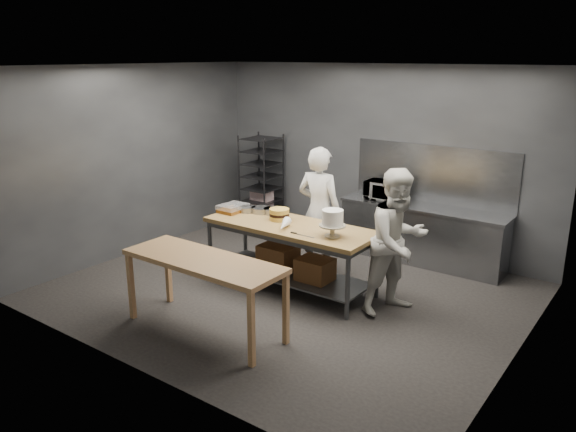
# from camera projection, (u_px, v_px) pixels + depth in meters

# --- Properties ---
(ground) EXTENTS (6.00, 6.00, 0.00)m
(ground) POSITION_uv_depth(u_px,v_px,m) (287.00, 292.00, 7.70)
(ground) COLOR black
(ground) RESTS_ON ground
(back_wall) EXTENTS (6.00, 0.04, 3.00)m
(back_wall) POSITION_uv_depth(u_px,v_px,m) (376.00, 158.00, 9.23)
(back_wall) COLOR #4C4F54
(back_wall) RESTS_ON ground
(work_table) EXTENTS (2.40, 0.90, 0.92)m
(work_table) POSITION_uv_depth(u_px,v_px,m) (291.00, 249.00, 7.69)
(work_table) COLOR olive
(work_table) RESTS_ON ground
(near_counter) EXTENTS (2.00, 0.70, 0.90)m
(near_counter) POSITION_uv_depth(u_px,v_px,m) (203.00, 266.00, 6.41)
(near_counter) COLOR olive
(near_counter) RESTS_ON ground
(back_counter) EXTENTS (2.60, 0.60, 0.90)m
(back_counter) POSITION_uv_depth(u_px,v_px,m) (422.00, 234.00, 8.71)
(back_counter) COLOR slate
(back_counter) RESTS_ON ground
(splashback_panel) EXTENTS (2.60, 0.02, 0.90)m
(splashback_panel) POSITION_uv_depth(u_px,v_px,m) (433.00, 174.00, 8.69)
(splashback_panel) COLOR slate
(splashback_panel) RESTS_ON back_counter
(speed_rack) EXTENTS (0.63, 0.68, 1.75)m
(speed_rack) POSITION_uv_depth(u_px,v_px,m) (262.00, 183.00, 10.29)
(speed_rack) COLOR black
(speed_rack) RESTS_ON ground
(chef_behind) EXTENTS (0.71, 0.49, 1.89)m
(chef_behind) POSITION_uv_depth(u_px,v_px,m) (319.00, 211.00, 8.16)
(chef_behind) COLOR white
(chef_behind) RESTS_ON ground
(chef_right) EXTENTS (0.99, 1.09, 1.84)m
(chef_right) POSITION_uv_depth(u_px,v_px,m) (398.00, 242.00, 6.90)
(chef_right) COLOR silver
(chef_right) RESTS_ON ground
(microwave) EXTENTS (0.54, 0.37, 0.30)m
(microwave) POSITION_uv_depth(u_px,v_px,m) (383.00, 190.00, 8.93)
(microwave) COLOR black
(microwave) RESTS_ON back_counter
(frosted_cake_stand) EXTENTS (0.34, 0.34, 0.35)m
(frosted_cake_stand) POSITION_uv_depth(u_px,v_px,m) (333.00, 220.00, 7.02)
(frosted_cake_stand) COLOR #ABA289
(frosted_cake_stand) RESTS_ON work_table
(layer_cake) EXTENTS (0.28, 0.28, 0.16)m
(layer_cake) POSITION_uv_depth(u_px,v_px,m) (279.00, 214.00, 7.79)
(layer_cake) COLOR gold
(layer_cake) RESTS_ON work_table
(cake_pans) EXTENTS (0.78, 0.43, 0.07)m
(cake_pans) POSITION_uv_depth(u_px,v_px,m) (257.00, 209.00, 8.19)
(cake_pans) COLOR gray
(cake_pans) RESTS_ON work_table
(piping_bag) EXTENTS (0.26, 0.40, 0.12)m
(piping_bag) POSITION_uv_depth(u_px,v_px,m) (284.00, 225.00, 7.37)
(piping_bag) COLOR white
(piping_bag) RESTS_ON work_table
(offset_spatula) EXTENTS (0.37, 0.02, 0.02)m
(offset_spatula) POSITION_uv_depth(u_px,v_px,m) (299.00, 234.00, 7.16)
(offset_spatula) COLOR slate
(offset_spatula) RESTS_ON work_table
(pastry_clamshells) EXTENTS (0.33, 0.40, 0.11)m
(pastry_clamshells) POSITION_uv_depth(u_px,v_px,m) (233.00, 208.00, 8.19)
(pastry_clamshells) COLOR brown
(pastry_clamshells) RESTS_ON work_table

